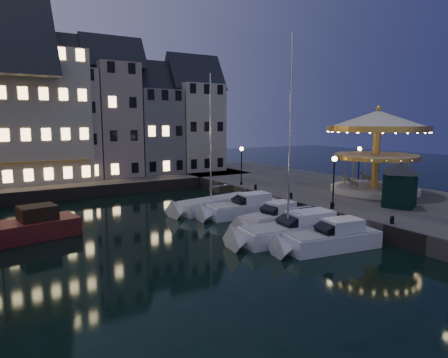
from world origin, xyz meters
TOP-DOWN VIEW (x-y plane):
  - ground at (0.00, 0.00)m, footprint 160.00×160.00m
  - quay_east at (14.00, 6.00)m, footprint 16.00×56.00m
  - quay_north at (-8.00, 28.00)m, footprint 44.00×12.00m
  - quaywall_e at (6.00, 6.00)m, footprint 0.15×44.00m
  - quaywall_n at (-6.00, 22.00)m, footprint 48.00×0.15m
  - streetlamp_b at (7.20, 1.00)m, footprint 0.44×0.44m
  - streetlamp_c at (7.20, 14.50)m, footprint 0.44×0.44m
  - streetlamp_d at (18.50, 8.00)m, footprint 0.44×0.44m
  - bollard_a at (6.60, -5.00)m, footprint 0.30×0.30m
  - bollard_b at (6.60, 0.50)m, footprint 0.30×0.30m
  - bollard_c at (6.60, 5.50)m, footprint 0.30×0.30m
  - bollard_d at (6.60, 11.00)m, footprint 0.30×0.30m
  - townhouse_nb at (-14.05, 30.00)m, footprint 6.16×8.00m
  - townhouse_nc at (-8.00, 30.00)m, footprint 6.82×8.00m
  - townhouse_nd at (-2.25, 30.00)m, footprint 5.50×8.00m
  - townhouse_ne at (3.20, 30.00)m, footprint 6.16×8.00m
  - townhouse_nf at (9.25, 30.00)m, footprint 6.82×8.00m
  - hotel_corner at (-14.00, 30.00)m, footprint 17.60×9.00m
  - motorboat_b at (1.58, -3.94)m, footprint 7.49×3.15m
  - motorboat_c at (1.06, -1.20)m, footprint 9.58×3.44m
  - motorboat_d at (1.70, 2.18)m, footprint 6.70×2.92m
  - motorboat_e at (2.04, 6.63)m, footprint 7.99×2.77m
  - motorboat_f at (0.84, 9.77)m, footprint 9.06×3.59m
  - red_fishing_boat at (-15.33, 8.74)m, footprint 8.60×4.16m
  - carousel at (15.91, 3.81)m, footprint 9.66×9.66m
  - ticket_kiosk at (11.84, -1.83)m, footprint 3.62×3.62m

SIDE VIEW (x-z plane):
  - ground at x=0.00m, z-range 0.00..0.00m
  - motorboat_f at x=0.84m, z-range -5.46..6.51m
  - motorboat_d at x=1.70m, z-range -0.44..1.71m
  - motorboat_b at x=1.58m, z-range -0.44..1.71m
  - motorboat_e at x=2.04m, z-range -0.43..1.72m
  - quay_east at x=14.00m, z-range 0.00..1.30m
  - quay_north at x=-8.00m, z-range 0.00..1.30m
  - quaywall_e at x=6.00m, z-range 0.00..1.30m
  - quaywall_n at x=-6.00m, z-range 0.00..1.30m
  - motorboat_c at x=1.06m, z-range -5.66..7.02m
  - red_fishing_boat at x=-15.33m, z-range -2.38..3.80m
  - bollard_a at x=6.60m, z-range 1.32..1.89m
  - bollard_b at x=6.60m, z-range 1.32..1.89m
  - bollard_c at x=6.60m, z-range 1.32..1.89m
  - bollard_d at x=6.60m, z-range 1.32..1.89m
  - ticket_kiosk at x=11.84m, z-range 1.70..5.94m
  - streetlamp_b at x=7.20m, z-range 1.93..6.10m
  - streetlamp_c at x=7.20m, z-range 1.93..6.10m
  - streetlamp_d at x=18.50m, z-range 1.93..6.10m
  - carousel at x=15.91m, z-range 2.64..11.09m
  - townhouse_ne at x=3.20m, z-range 1.38..14.18m
  - townhouse_nb at x=-14.05m, z-range 1.38..15.18m
  - townhouse_nf at x=9.25m, z-range 1.38..15.18m
  - townhouse_nc at x=-8.00m, z-range 1.38..16.18m
  - townhouse_nd at x=-2.25m, z-range 1.38..17.18m
  - hotel_corner at x=-14.00m, z-range 1.38..18.18m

